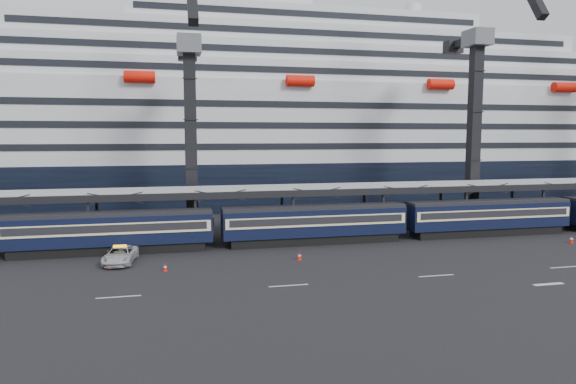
# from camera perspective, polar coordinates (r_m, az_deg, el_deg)

# --- Properties ---
(ground) EXTENTS (260.00, 260.00, 0.00)m
(ground) POSITION_cam_1_polar(r_m,az_deg,el_deg) (47.07, 15.91, -7.52)
(ground) COLOR black
(ground) RESTS_ON ground
(lane_markings) EXTENTS (111.00, 4.27, 0.02)m
(lane_markings) POSITION_cam_1_polar(r_m,az_deg,el_deg) (47.49, 27.76, -7.88)
(lane_markings) COLOR beige
(lane_markings) RESTS_ON ground
(train) EXTENTS (133.05, 3.00, 4.05)m
(train) POSITION_cam_1_polar(r_m,az_deg,el_deg) (53.71, 6.45, -3.23)
(train) COLOR black
(train) RESTS_ON ground
(canopy) EXTENTS (130.00, 6.25, 5.53)m
(canopy) POSITION_cam_1_polar(r_m,az_deg,el_deg) (58.67, 9.47, 0.54)
(canopy) COLOR gray
(canopy) RESTS_ON ground
(cruise_ship) EXTENTS (214.09, 28.84, 34.00)m
(cruise_ship) POSITION_cam_1_polar(r_m,az_deg,el_deg) (88.54, 0.94, 7.12)
(cruise_ship) COLOR black
(cruise_ship) RESTS_ON ground
(crane_dark_near) EXTENTS (4.50, 17.75, 35.08)m
(crane_dark_near) POSITION_cam_1_polar(r_m,az_deg,el_deg) (58.60, -10.77, 7.04)
(crane_dark_near) COLOR #47494E
(crane_dark_near) RESTS_ON ground
(crane_dark_mid) EXTENTS (4.50, 18.24, 39.64)m
(crane_dark_mid) POSITION_cam_1_polar(r_m,az_deg,el_deg) (68.62, 20.20, 7.84)
(crane_dark_mid) COLOR #47494E
(crane_dark_mid) RESTS_ON ground
(pickup_truck) EXTENTS (3.01, 5.41, 1.43)m
(pickup_truck) POSITION_cam_1_polar(r_m,az_deg,el_deg) (47.16, -18.14, -6.68)
(pickup_truck) COLOR #ABADB3
(pickup_truck) RESTS_ON ground
(traffic_cone_b) EXTENTS (0.38, 0.38, 0.77)m
(traffic_cone_b) POSITION_cam_1_polar(r_m,az_deg,el_deg) (45.59, -19.27, -7.59)
(traffic_cone_b) COLOR red
(traffic_cone_b) RESTS_ON ground
(traffic_cone_c) EXTENTS (0.34, 0.34, 0.69)m
(traffic_cone_c) POSITION_cam_1_polar(r_m,az_deg,el_deg) (43.49, -13.49, -8.13)
(traffic_cone_c) COLOR red
(traffic_cone_c) RESTS_ON ground
(traffic_cone_d) EXTENTS (0.39, 0.39, 0.77)m
(traffic_cone_d) POSITION_cam_1_polar(r_m,az_deg,el_deg) (46.02, 1.28, -7.11)
(traffic_cone_d) COLOR red
(traffic_cone_d) RESTS_ON ground
(traffic_cone_f) EXTENTS (0.42, 0.42, 0.84)m
(traffic_cone_f) POSITION_cam_1_polar(r_m,az_deg,el_deg) (60.69, 28.96, -4.59)
(traffic_cone_f) COLOR red
(traffic_cone_f) RESTS_ON ground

